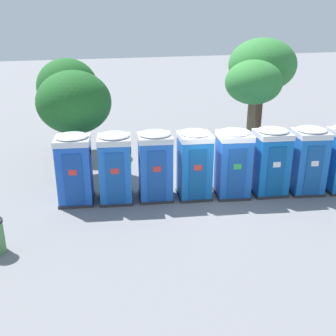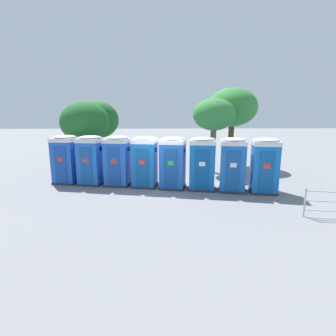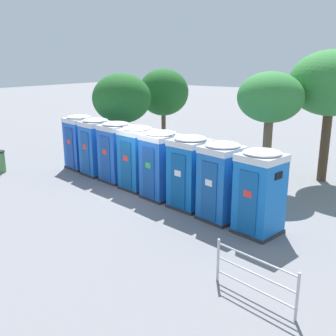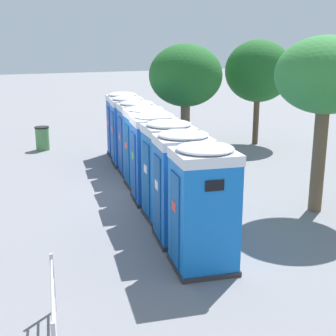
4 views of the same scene
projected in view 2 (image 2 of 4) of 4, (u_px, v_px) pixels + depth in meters
The scene contains 14 objects.
ground_plane at pixel (158, 187), 13.09m from camera, with size 120.00×120.00×0.00m, color slate.
portapotty_0 at pixel (66, 159), 13.81m from camera, with size 1.43×1.41×2.54m.
portapotty_1 at pixel (91, 160), 13.53m from camera, with size 1.40×1.42×2.54m.
portapotty_2 at pixel (118, 160), 13.34m from camera, with size 1.41×1.40×2.54m.
portapotty_3 at pixel (145, 161), 13.07m from camera, with size 1.36×1.38×2.54m.
portapotty_4 at pixel (173, 162), 12.77m from camera, with size 1.44×1.43×2.54m.
portapotty_5 at pixel (202, 163), 12.58m from camera, with size 1.41×1.39×2.54m.
portapotty_6 at pixel (233, 164), 12.29m from camera, with size 1.41×1.43×2.54m.
portapotty_7 at pixel (264, 165), 12.05m from camera, with size 1.41×1.42×2.54m.
street_tree_0 at pixel (85, 123), 15.99m from camera, with size 2.96×2.96×4.37m.
street_tree_1 at pixel (99, 120), 19.45m from camera, with size 2.88×2.88×4.55m.
street_tree_2 at pixel (214, 115), 15.88m from camera, with size 2.55×2.55×4.57m.
street_tree_3 at pixel (232, 108), 17.95m from camera, with size 3.39×3.39×5.40m.
event_barrier at pixel (336, 203), 9.04m from camera, with size 2.01×0.49×1.05m.
Camera 2 is at (0.04, -12.65, 3.54)m, focal length 28.00 mm.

